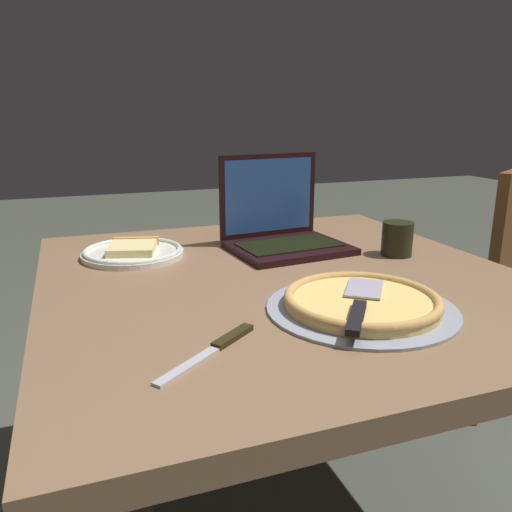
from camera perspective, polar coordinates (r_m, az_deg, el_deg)
dining_table at (r=1.25m, az=3.04°, el=-5.05°), size 1.17×1.10×0.71m
laptop at (r=1.46m, az=2.88°, el=2.97°), size 0.28×0.33×0.26m
pizza_plate at (r=1.42m, az=-13.44°, el=0.51°), size 0.27×0.27×0.04m
pizza_tray at (r=1.03m, az=11.60°, el=-5.01°), size 0.37×0.37×0.04m
table_knife at (r=0.86m, az=-4.31°, el=-9.95°), size 0.16×0.20×0.01m
drink_cup at (r=1.43m, az=15.33°, el=1.89°), size 0.08×0.08×0.09m
chair_near at (r=2.06m, az=23.02°, el=-1.40°), size 0.53×0.53×0.89m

